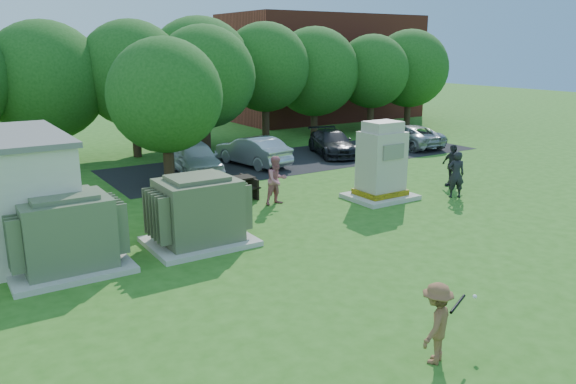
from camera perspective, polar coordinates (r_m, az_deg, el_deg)
ground at (r=14.78m, az=8.51°, el=-8.21°), size 120.00×120.00×0.00m
brick_building at (r=46.02m, az=3.42°, el=12.54°), size 15.00×8.00×8.00m
parking_strip at (r=29.18m, az=1.46°, el=3.41°), size 20.00×6.00×0.01m
transformer_left at (r=15.61m, az=-21.61°, el=-4.06°), size 3.00×2.40×2.07m
transformer_right at (r=16.64m, az=-9.08°, el=-2.06°), size 3.00×2.40×2.07m
generator_cabinet at (r=21.56m, az=9.46°, el=2.68°), size 2.44×2.00×2.97m
picnic_table at (r=21.46m, az=-5.90°, el=0.59°), size 1.91×1.43×0.82m
batter at (r=10.90m, az=14.82°, el=-12.76°), size 1.16×0.96×1.56m
person_by_generator at (r=22.47m, az=16.69°, el=1.72°), size 0.79×0.71×1.81m
person_at_picnic at (r=20.58m, az=-1.16°, el=1.19°), size 0.94×0.77×1.81m
person_walking_right at (r=24.25m, az=16.34°, el=2.61°), size 0.47×1.05×1.77m
car_white at (r=25.87m, az=-9.36°, el=3.44°), size 2.49×4.64×1.50m
car_silver_a at (r=27.53m, az=-3.61°, el=4.21°), size 2.21×4.54×1.44m
car_dark at (r=30.20m, az=4.52°, el=4.99°), size 3.25×4.82×1.30m
car_silver_b at (r=33.21m, az=12.06°, el=5.59°), size 2.47×4.76×1.28m
batting_equipment at (r=11.22m, az=16.82°, el=-10.82°), size 1.37×0.45×0.20m
tree_row at (r=30.68m, az=-12.26°, el=11.46°), size 41.30×13.30×7.30m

